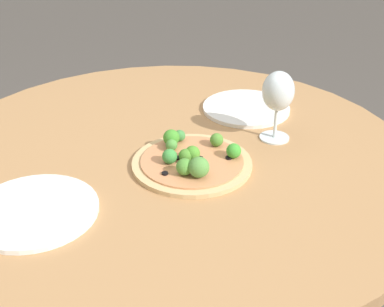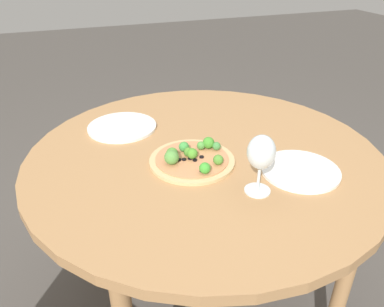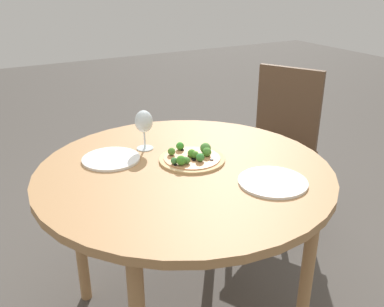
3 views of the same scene
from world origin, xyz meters
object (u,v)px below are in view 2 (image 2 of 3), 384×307
object	(u,v)px
plate_near	(300,170)
plate_far	(122,127)
wine_glass	(261,154)
pizza	(192,158)

from	to	relation	value
plate_near	plate_far	size ratio (longest dim) A/B	0.93
wine_glass	plate_far	distance (m)	0.59
pizza	plate_far	world-z (taller)	pizza
pizza	plate_near	distance (m)	0.32
plate_near	pizza	bearing A→B (deg)	60.04
plate_near	plate_far	bearing A→B (deg)	42.76
wine_glass	pizza	bearing A→B (deg)	29.40
wine_glass	plate_far	size ratio (longest dim) A/B	0.68
wine_glass	plate_near	world-z (taller)	wine_glass
wine_glass	plate_near	size ratio (longest dim) A/B	0.73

